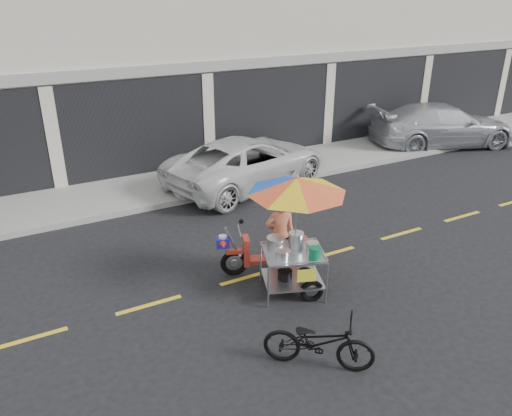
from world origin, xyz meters
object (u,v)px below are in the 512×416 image
white_pickup (248,162)px  silver_pickup (442,125)px  food_vendor_rig (289,215)px  near_bicycle (319,342)px

white_pickup → silver_pickup: size_ratio=0.97×
white_pickup → food_vendor_rig: food_vendor_rig is taller
near_bicycle → white_pickup: bearing=20.3°
silver_pickup → near_bicycle: silver_pickup is taller
white_pickup → silver_pickup: (7.89, 0.21, 0.05)m
near_bicycle → food_vendor_rig: 2.52m
white_pickup → silver_pickup: bearing=-104.7°
white_pickup → near_bicycle: size_ratio=3.02×
silver_pickup → food_vendor_rig: food_vendor_rig is taller
silver_pickup → near_bicycle: size_ratio=3.11×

